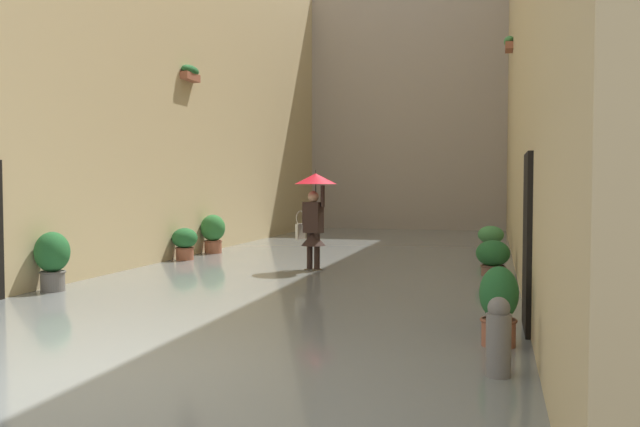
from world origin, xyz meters
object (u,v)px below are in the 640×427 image
(potted_plant_mid_left, at_px, (491,239))
(potted_plant_far_right, at_px, (185,243))
(person_wading, at_px, (314,205))
(potted_plant_mid_right, at_px, (52,259))
(mooring_bollard, at_px, (498,341))
(potted_plant_far_left, at_px, (499,307))
(potted_plant_near_right, at_px, (213,233))
(potted_plant_near_left, at_px, (493,257))

(potted_plant_mid_left, xyz_separation_m, potted_plant_far_right, (6.88, 3.27, 0.01))
(person_wading, bearing_deg, potted_plant_far_right, -15.62)
(potted_plant_far_right, bearing_deg, potted_plant_mid_right, 89.84)
(potted_plant_far_right, xyz_separation_m, mooring_bollard, (-7.02, 7.55, -0.07))
(potted_plant_far_left, bearing_deg, potted_plant_mid_right, -14.27)
(person_wading, bearing_deg, potted_plant_near_right, -36.32)
(potted_plant_mid_left, relative_size, potted_plant_far_right, 0.96)
(person_wading, height_order, potted_plant_near_left, person_wading)
(potted_plant_near_left, bearing_deg, potted_plant_mid_left, -89.03)
(potted_plant_near_right, relative_size, potted_plant_mid_right, 1.01)
(potted_plant_mid_right, relative_size, potted_plant_far_left, 1.12)
(potted_plant_far_right, relative_size, potted_plant_far_left, 0.87)
(potted_plant_mid_right, bearing_deg, mooring_bollard, 157.30)
(person_wading, bearing_deg, potted_plant_mid_left, -129.40)
(person_wading, relative_size, potted_plant_mid_right, 2.02)
(potted_plant_far_right, relative_size, mooring_bollard, 1.02)
(potted_plant_mid_right, xyz_separation_m, potted_plant_far_left, (-7.04, 1.79, -0.11))
(potted_plant_near_left, bearing_deg, mooring_bollard, 90.67)
(potted_plant_near_right, bearing_deg, potted_plant_near_left, 161.17)
(person_wading, distance_m, mooring_bollard, 7.59)
(potted_plant_near_right, distance_m, mooring_bollard, 11.51)
(potted_plant_near_right, relative_size, potted_plant_far_left, 1.13)
(potted_plant_far_right, bearing_deg, mooring_bollard, 132.92)
(person_wading, relative_size, potted_plant_far_right, 2.59)
(potted_plant_far_right, height_order, mooring_bollard, potted_plant_far_right)
(person_wading, height_order, potted_plant_mid_left, person_wading)
(potted_plant_far_left, bearing_deg, person_wading, -56.39)
(potted_plant_far_right, bearing_deg, potted_plant_mid_left, -154.59)
(potted_plant_far_right, bearing_deg, potted_plant_near_right, -89.90)
(potted_plant_mid_left, height_order, mooring_bollard, mooring_bollard)
(person_wading, height_order, potted_plant_near_right, person_wading)
(mooring_bollard, bearing_deg, potted_plant_near_right, -52.35)
(potted_plant_mid_right, bearing_deg, potted_plant_far_right, -90.16)
(potted_plant_near_left, relative_size, mooring_bollard, 0.95)
(potted_plant_mid_right, distance_m, mooring_bollard, 7.63)
(potted_plant_mid_left, distance_m, mooring_bollard, 10.82)
(mooring_bollard, bearing_deg, potted_plant_far_right, -47.08)
(potted_plant_mid_left, bearing_deg, mooring_bollard, 90.78)
(potted_plant_far_left, height_order, mooring_bollard, potted_plant_far_left)
(potted_plant_mid_left, bearing_deg, potted_plant_far_left, 90.91)
(potted_plant_near_right, xyz_separation_m, potted_plant_far_right, (-0.00, 1.56, -0.13))
(potted_plant_mid_left, bearing_deg, potted_plant_near_left, 90.97)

